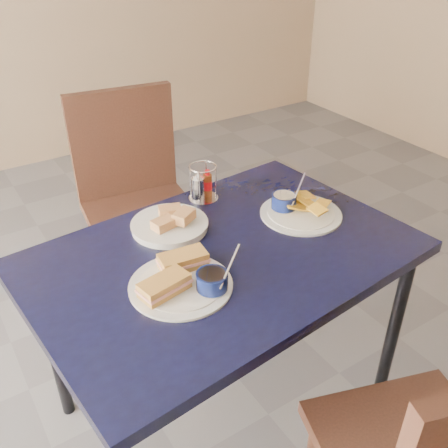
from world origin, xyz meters
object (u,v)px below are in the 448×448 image
bread_basket (170,224)px  sandwich_plate (183,279)px  dining_table (223,269)px  plantain_plate (296,209)px  chair_far (132,189)px  condiment_caddy (202,186)px

bread_basket → sandwich_plate: bearing=-110.7°
dining_table → plantain_plate: bearing=9.7°
chair_far → bread_basket: chair_far is taller
dining_table → chair_far: chair_far is taller
chair_far → dining_table: bearing=-93.4°
chair_far → bread_basket: size_ratio=3.96×
sandwich_plate → plantain_plate: 0.54m
chair_far → condiment_caddy: 0.58m
sandwich_plate → plantain_plate: bearing=14.7°
dining_table → condiment_caddy: size_ratio=9.20×
dining_table → condiment_caddy: condiment_caddy is taller
sandwich_plate → condiment_caddy: (0.30, 0.40, 0.03)m
dining_table → sandwich_plate: size_ratio=4.00×
dining_table → chair_far: (0.05, 0.85, -0.10)m
sandwich_plate → condiment_caddy: 0.51m
plantain_plate → bread_basket: plantain_plate is taller
plantain_plate → bread_basket: (-0.42, 0.15, 0.00)m
condiment_caddy → dining_table: bearing=-109.9°
dining_table → plantain_plate: plantain_plate is taller
bread_basket → plantain_plate: bearing=-19.6°
chair_far → bread_basket: 0.68m
dining_table → chair_far: bearing=86.6°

